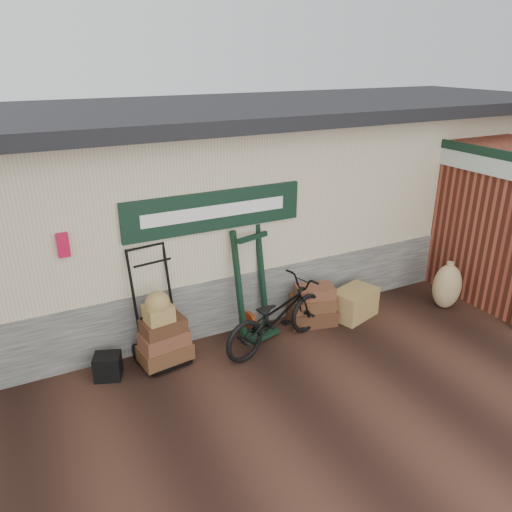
{
  "coord_description": "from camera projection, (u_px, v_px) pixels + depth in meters",
  "views": [
    {
      "loc": [
        -2.79,
        -5.13,
        3.95
      ],
      "look_at": [
        0.3,
        0.9,
        1.2
      ],
      "focal_mm": 35.0,
      "sensor_mm": 36.0,
      "label": 1
    }
  ],
  "objects": [
    {
      "name": "ground",
      "position": [
        266.0,
        361.0,
        6.9
      ],
      "size": [
        80.0,
        80.0,
        0.0
      ],
      "primitive_type": "plane",
      "color": "black",
      "rests_on": "ground"
    },
    {
      "name": "station_building",
      "position": [
        192.0,
        201.0,
        8.54
      ],
      "size": [
        14.4,
        4.1,
        3.2
      ],
      "color": "#4C4C47",
      "rests_on": "ground"
    },
    {
      "name": "brick_outbuilding",
      "position": [
        457.0,
        205.0,
        9.37
      ],
      "size": [
        1.71,
        4.51,
        2.62
      ],
      "color": "maroon",
      "rests_on": "ground"
    },
    {
      "name": "porter_trolley",
      "position": [
        156.0,
        305.0,
        6.68
      ],
      "size": [
        0.9,
        0.72,
        1.65
      ],
      "primitive_type": null,
      "rotation": [
        0.0,
        0.0,
        0.14
      ],
      "color": "black",
      "rests_on": "ground"
    },
    {
      "name": "green_barrow",
      "position": [
        253.0,
        283.0,
        7.33
      ],
      "size": [
        0.7,
        0.63,
        1.64
      ],
      "primitive_type": null,
      "rotation": [
        0.0,
        0.0,
        0.26
      ],
      "color": "black",
      "rests_on": "ground"
    },
    {
      "name": "suitcase_stack",
      "position": [
        312.0,
        304.0,
        7.78
      ],
      "size": [
        0.81,
        0.62,
        0.64
      ],
      "primitive_type": null,
      "rotation": [
        0.0,
        0.0,
        -0.25
      ],
      "color": "#3B2513",
      "rests_on": "ground"
    },
    {
      "name": "wicker_hamper",
      "position": [
        354.0,
        303.0,
        8.01
      ],
      "size": [
        0.82,
        0.66,
        0.47
      ],
      "primitive_type": "cube",
      "rotation": [
        0.0,
        0.0,
        0.3
      ],
      "color": "olive",
      "rests_on": "ground"
    },
    {
      "name": "black_trunk",
      "position": [
        108.0,
        366.0,
        6.5
      ],
      "size": [
        0.41,
        0.39,
        0.33
      ],
      "primitive_type": "cube",
      "rotation": [
        0.0,
        0.0,
        -0.36
      ],
      "color": "black",
      "rests_on": "ground"
    },
    {
      "name": "bicycle",
      "position": [
        277.0,
        312.0,
        7.08
      ],
      "size": [
        1.09,
        1.96,
        1.08
      ],
      "primitive_type": "imported",
      "rotation": [
        0.0,
        0.0,
        1.82
      ],
      "color": "black",
      "rests_on": "ground"
    },
    {
      "name": "burlap_sack_left",
      "position": [
        447.0,
        286.0,
        8.23
      ],
      "size": [
        0.55,
        0.49,
        0.77
      ],
      "primitive_type": "ellipsoid",
      "rotation": [
        0.0,
        0.0,
        -0.21
      ],
      "color": "olive",
      "rests_on": "ground"
    }
  ]
}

